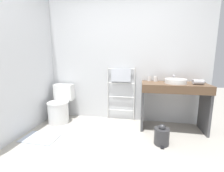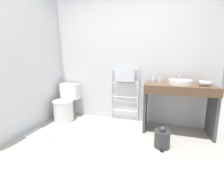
{
  "view_description": "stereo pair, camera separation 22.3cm",
  "coord_description": "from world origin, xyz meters",
  "px_view_note": "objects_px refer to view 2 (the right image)",
  "views": [
    {
      "loc": [
        0.37,
        -1.42,
        1.25
      ],
      "look_at": [
        -0.05,
        0.74,
        0.86
      ],
      "focal_mm": 24.0,
      "sensor_mm": 36.0,
      "label": 1
    },
    {
      "loc": [
        0.59,
        -1.37,
        1.25
      ],
      "look_at": [
        -0.05,
        0.74,
        0.86
      ],
      "focal_mm": 24.0,
      "sensor_mm": 36.0,
      "label": 2
    }
  ],
  "objects_px": {
    "towel_radiator": "(125,82)",
    "cup_near_edge": "(160,79)",
    "cup_near_wall": "(153,79)",
    "trash_bin": "(162,138)",
    "sink_basin": "(180,82)",
    "hair_dryer": "(205,83)",
    "toilet": "(65,105)"
  },
  "relations": [
    {
      "from": "cup_near_wall",
      "to": "hair_dryer",
      "type": "bearing_deg",
      "value": -19.83
    },
    {
      "from": "towel_radiator",
      "to": "sink_basin",
      "type": "xyz_separation_m",
      "value": [
        0.98,
        -0.26,
        0.07
      ]
    },
    {
      "from": "toilet",
      "to": "hair_dryer",
      "type": "bearing_deg",
      "value": -0.25
    },
    {
      "from": "towel_radiator",
      "to": "cup_near_wall",
      "type": "xyz_separation_m",
      "value": [
        0.55,
        -0.03,
        0.08
      ]
    },
    {
      "from": "sink_basin",
      "to": "cup_near_edge",
      "type": "xyz_separation_m",
      "value": [
        -0.31,
        0.2,
        0.01
      ]
    },
    {
      "from": "trash_bin",
      "to": "cup_near_edge",
      "type": "bearing_deg",
      "value": 94.55
    },
    {
      "from": "cup_near_edge",
      "to": "sink_basin",
      "type": "bearing_deg",
      "value": -32.25
    },
    {
      "from": "hair_dryer",
      "to": "trash_bin",
      "type": "height_order",
      "value": "hair_dryer"
    },
    {
      "from": "toilet",
      "to": "sink_basin",
      "type": "xyz_separation_m",
      "value": [
        2.18,
        0.04,
        0.58
      ]
    },
    {
      "from": "cup_near_wall",
      "to": "hair_dryer",
      "type": "relative_size",
      "value": 0.47
    },
    {
      "from": "cup_near_wall",
      "to": "trash_bin",
      "type": "height_order",
      "value": "cup_near_wall"
    },
    {
      "from": "sink_basin",
      "to": "cup_near_edge",
      "type": "distance_m",
      "value": 0.37
    },
    {
      "from": "sink_basin",
      "to": "trash_bin",
      "type": "height_order",
      "value": "sink_basin"
    },
    {
      "from": "cup_near_wall",
      "to": "cup_near_edge",
      "type": "xyz_separation_m",
      "value": [
        0.12,
        -0.03,
        0.0
      ]
    },
    {
      "from": "cup_near_wall",
      "to": "sink_basin",
      "type": "bearing_deg",
      "value": -28.43
    },
    {
      "from": "towel_radiator",
      "to": "sink_basin",
      "type": "height_order",
      "value": "towel_radiator"
    },
    {
      "from": "sink_basin",
      "to": "cup_near_edge",
      "type": "bearing_deg",
      "value": 147.75
    },
    {
      "from": "cup_near_wall",
      "to": "trash_bin",
      "type": "relative_size",
      "value": 0.3
    },
    {
      "from": "sink_basin",
      "to": "cup_near_edge",
      "type": "relative_size",
      "value": 3.69
    },
    {
      "from": "towel_radiator",
      "to": "cup_near_edge",
      "type": "bearing_deg",
      "value": -5.71
    },
    {
      "from": "towel_radiator",
      "to": "cup_near_wall",
      "type": "relative_size",
      "value": 11.53
    },
    {
      "from": "sink_basin",
      "to": "trash_bin",
      "type": "xyz_separation_m",
      "value": [
        -0.26,
        -0.54,
        -0.75
      ]
    },
    {
      "from": "cup_near_wall",
      "to": "toilet",
      "type": "bearing_deg",
      "value": -171.25
    },
    {
      "from": "cup_near_edge",
      "to": "trash_bin",
      "type": "height_order",
      "value": "cup_near_edge"
    },
    {
      "from": "toilet",
      "to": "cup_near_wall",
      "type": "height_order",
      "value": "cup_near_wall"
    },
    {
      "from": "towel_radiator",
      "to": "cup_near_edge",
      "type": "height_order",
      "value": "towel_radiator"
    },
    {
      "from": "trash_bin",
      "to": "hair_dryer",
      "type": "bearing_deg",
      "value": 39.25
    },
    {
      "from": "towel_radiator",
      "to": "hair_dryer",
      "type": "relative_size",
      "value": 5.36
    },
    {
      "from": "hair_dryer",
      "to": "towel_radiator",
      "type": "bearing_deg",
      "value": 166.76
    },
    {
      "from": "toilet",
      "to": "hair_dryer",
      "type": "distance_m",
      "value": 2.59
    },
    {
      "from": "cup_near_edge",
      "to": "trash_bin",
      "type": "distance_m",
      "value": 1.06
    },
    {
      "from": "toilet",
      "to": "towel_radiator",
      "type": "xyz_separation_m",
      "value": [
        1.2,
        0.3,
        0.5
      ]
    }
  ]
}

